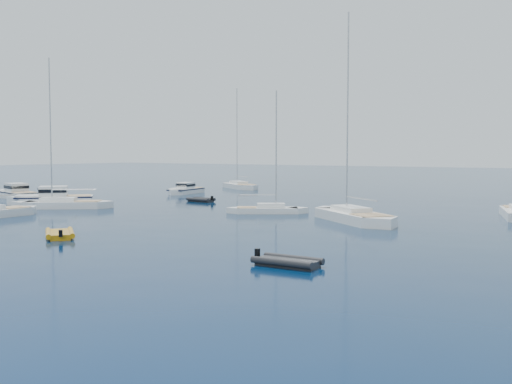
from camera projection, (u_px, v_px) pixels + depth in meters
ground at (59, 259)px, 32.62m from camera, size 400.00×400.00×0.00m
motor_cruiser_left at (52, 204)px, 66.48m from camera, size 8.78×9.13×2.55m
motor_cruiser_far_l at (16, 198)px, 75.06m from camera, size 9.56×5.18×2.40m
motor_cruiser_horizon at (185, 194)px, 83.04m from camera, size 3.45×7.81×1.98m
sailboat_mid_r at (353, 221)px, 50.20m from camera, size 11.66×10.04×18.05m
sailboat_mid_l at (63, 208)px, 61.84m from camera, size 10.26×8.71×15.80m
sailboat_centre at (267, 213)px, 56.90m from camera, size 7.91×6.24×11.90m
sailboat_far_l at (240, 188)px, 94.62m from camera, size 10.89×8.39×16.29m
tender_yellow at (60, 237)px, 41.05m from camera, size 4.60×4.22×0.95m
tender_grey_near at (287, 266)px, 30.68m from camera, size 3.65×2.07×0.95m
tender_grey_far at (201, 202)px, 69.79m from camera, size 3.44×2.00×0.95m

